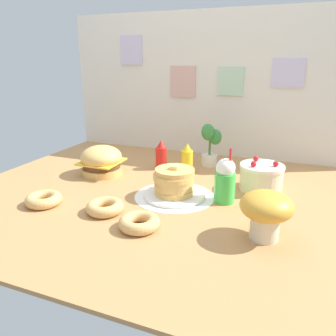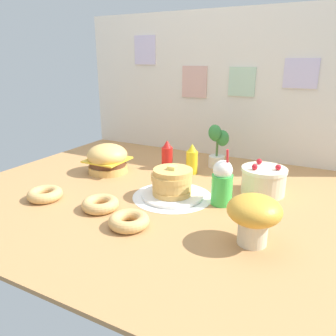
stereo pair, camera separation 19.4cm
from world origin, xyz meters
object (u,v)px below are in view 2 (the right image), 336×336
object	(u,v)px
layer_cake	(263,180)
donut_pink_glaze	(45,194)
donut_vanilla	(129,221)
potted_plant	(217,144)
mustard_bottle	(192,160)
pancake_stack	(172,184)
mushroom_stool	(254,215)
burger	(107,159)
cream_soda_cup	(222,183)
donut_chocolate	(100,204)
ketchup_bottle	(167,156)

from	to	relation	value
layer_cake	donut_pink_glaze	bearing A→B (deg)	-148.28
layer_cake	donut_vanilla	size ratio (longest dim) A/B	1.34
donut_pink_glaze	potted_plant	xyz separation A→B (m)	(0.65, 1.00, 0.14)
mustard_bottle	donut_pink_glaze	bearing A→B (deg)	-124.77
pancake_stack	mushroom_stool	world-z (taller)	mushroom_stool
mushroom_stool	potted_plant	bearing A→B (deg)	118.07
burger	cream_soda_cup	bearing A→B (deg)	-9.49
mustard_bottle	donut_chocolate	xyz separation A→B (m)	(-0.19, -0.75, -0.06)
layer_cake	ketchup_bottle	xyz separation A→B (m)	(-0.71, 0.15, 0.02)
layer_cake	donut_chocolate	distance (m)	0.93
pancake_stack	mushroom_stool	xyz separation A→B (m)	(0.53, -0.29, 0.06)
cream_soda_cup	mustard_bottle	bearing A→B (deg)	131.67
burger	potted_plant	size ratio (longest dim) A/B	0.87
ketchup_bottle	donut_vanilla	distance (m)	0.89
cream_soda_cup	donut_vanilla	bearing A→B (deg)	-123.66
pancake_stack	layer_cake	world-z (taller)	layer_cake
donut_pink_glaze	potted_plant	distance (m)	1.20
layer_cake	cream_soda_cup	size ratio (longest dim) A/B	0.83
layer_cake	cream_soda_cup	distance (m)	0.31
layer_cake	potted_plant	world-z (taller)	potted_plant
mushroom_stool	ketchup_bottle	bearing A→B (deg)	137.44
mustard_bottle	cream_soda_cup	world-z (taller)	cream_soda_cup
cream_soda_cup	mushroom_stool	size ratio (longest dim) A/B	1.36
pancake_stack	potted_plant	size ratio (longest dim) A/B	1.11
pancake_stack	mustard_bottle	size ratio (longest dim) A/B	1.70
ketchup_bottle	mustard_bottle	bearing A→B (deg)	-4.07
burger	donut_pink_glaze	xyz separation A→B (m)	(-0.02, -0.54, -0.06)
ketchup_bottle	layer_cake	bearing A→B (deg)	-11.78
pancake_stack	ketchup_bottle	size ratio (longest dim) A/B	1.70
mustard_bottle	donut_vanilla	size ratio (longest dim) A/B	1.08
burger	mustard_bottle	world-z (taller)	mustard_bottle
pancake_stack	donut_vanilla	world-z (taller)	pancake_stack
donut_chocolate	mushroom_stool	size ratio (longest dim) A/B	0.85
pancake_stack	mushroom_stool	size ratio (longest dim) A/B	1.55
donut_chocolate	mushroom_stool	bearing A→B (deg)	2.45
cream_soda_cup	donut_vanilla	size ratio (longest dim) A/B	1.61
donut_vanilla	cream_soda_cup	bearing A→B (deg)	56.34
potted_plant	donut_vanilla	bearing A→B (deg)	-92.84
layer_cake	mustard_bottle	world-z (taller)	mustard_bottle
cream_soda_cup	donut_vanilla	xyz separation A→B (m)	(-0.30, -0.45, -0.09)
pancake_stack	layer_cake	xyz separation A→B (m)	(0.44, 0.29, 0.00)
burger	donut_chocolate	size ratio (longest dim) A/B	1.43
mustard_bottle	donut_vanilla	world-z (taller)	mustard_bottle
mustard_bottle	mushroom_stool	distance (m)	0.93
donut_pink_glaze	donut_vanilla	world-z (taller)	same
donut_vanilla	mushroom_stool	distance (m)	0.57
burger	ketchup_bottle	distance (m)	0.42
ketchup_bottle	pancake_stack	bearing A→B (deg)	-58.98
donut_chocolate	mushroom_stool	world-z (taller)	mushroom_stool
donut_chocolate	mustard_bottle	bearing A→B (deg)	75.86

